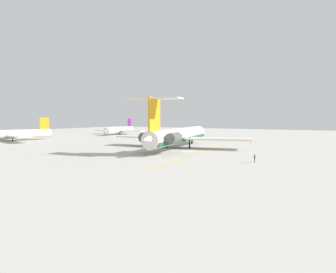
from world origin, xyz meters
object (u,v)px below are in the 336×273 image
Objects in this scene: main_jetliner at (178,135)px; safety_cone_nose at (251,142)px; ground_crew_near_tail at (255,157)px; airliner_mid_left at (10,134)px; airliner_mid_right at (119,130)px; ground_crew_near_nose at (141,137)px.

safety_cone_nose is at bearing -36.11° from main_jetliner.
ground_crew_near_tail is at bearing -129.52° from main_jetliner.
airliner_mid_left is (-9.47, 67.91, -1.15)m from main_jetliner.
airliner_mid_left is at bearing 150.78° from ground_crew_near_tail.
airliner_mid_right is 103.61m from ground_crew_near_tail.
ground_crew_near_tail is 45.34m from safety_cone_nose.
airliner_mid_right is at bearing -28.34° from ground_crew_near_nose.
airliner_mid_left reaches higher than safety_cone_nose.
main_jetliner is at bearing 122.62° from ground_crew_near_tail.
airliner_mid_right is 75.11m from safety_cone_nose.
airliner_mid_right reaches higher than ground_crew_near_tail.
airliner_mid_right reaches higher than safety_cone_nose.
main_jetliner is 34.40m from ground_crew_near_nose.
ground_crew_near_nose is 1.05× the size of ground_crew_near_tail.
main_jetliner reaches higher than airliner_mid_right.
ground_crew_near_tail is (-7.02, -93.86, -1.61)m from airliner_mid_left.
airliner_mid_left is at bearing 114.00° from safety_cone_nose.
ground_crew_near_tail is at bearing 44.81° from airliner_mid_right.
main_jetliner is 1.61× the size of airliner_mid_left.
main_jetliner reaches higher than ground_crew_near_tail.
ground_crew_near_nose is at bearing 42.58° from airliner_mid_right.
ground_crew_near_nose is at bearing 99.43° from safety_cone_nose.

